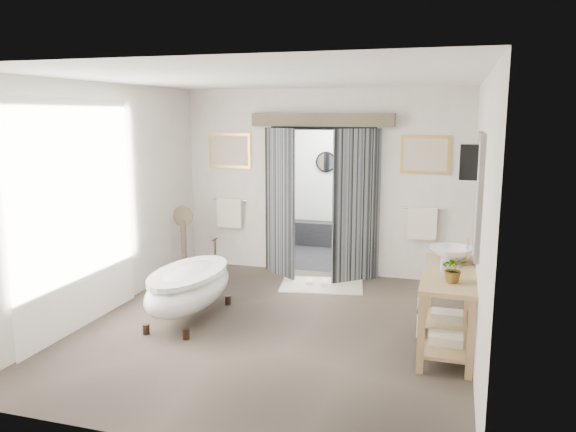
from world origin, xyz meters
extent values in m
plane|color=brown|center=(0.00, 0.00, 0.00)|extent=(5.00, 5.00, 0.00)
cube|color=silver|center=(0.00, -2.50, 1.45)|extent=(4.50, 0.02, 2.90)
cube|color=silver|center=(-2.25, 0.00, 1.45)|extent=(0.02, 5.00, 2.90)
cube|color=silver|center=(2.25, 0.00, 1.45)|extent=(0.02, 5.00, 2.90)
cube|color=silver|center=(-1.52, 2.50, 1.45)|extent=(1.45, 0.02, 2.90)
cube|color=silver|center=(1.52, 2.50, 1.45)|extent=(1.45, 0.02, 2.90)
cube|color=silver|center=(0.00, 2.50, 2.60)|extent=(1.60, 0.02, 0.60)
cube|color=white|center=(0.00, 0.00, 2.90)|extent=(4.50, 5.00, 0.02)
cube|color=white|center=(-2.20, -0.60, 1.35)|extent=(0.02, 2.20, 2.70)
cube|color=gray|center=(2.23, 0.03, 1.70)|extent=(0.05, 0.95, 1.25)
cube|color=silver|center=(2.19, 0.03, 1.70)|extent=(0.01, 0.80, 1.10)
cube|color=black|center=(2.13, 1.55, 1.90)|extent=(0.20, 0.20, 0.45)
sphere|color=#FFCC8C|center=(2.13, 1.55, 1.90)|extent=(0.10, 0.10, 0.10)
cube|color=black|center=(0.00, 3.50, 0.01)|extent=(2.20, 2.00, 0.01)
cube|color=white|center=(0.00, 3.50, 2.50)|extent=(2.20, 2.00, 0.02)
cube|color=white|center=(0.00, 4.50, 1.25)|extent=(2.20, 0.02, 2.50)
cube|color=white|center=(-1.10, 3.50, 1.25)|extent=(0.02, 2.00, 2.50)
cube|color=white|center=(1.10, 3.50, 1.25)|extent=(0.02, 2.00, 2.50)
cube|color=black|center=(0.00, 4.32, 0.23)|extent=(2.00, 0.35, 0.45)
cylinder|color=silver|center=(-0.40, 4.47, 1.60)|extent=(0.40, 0.03, 0.40)
cylinder|color=silver|center=(0.40, 4.47, 1.60)|extent=(0.40, 0.03, 0.40)
cube|color=black|center=(-0.80, 2.50, 1.15)|extent=(0.07, 0.10, 2.30)
cube|color=black|center=(0.80, 2.50, 1.15)|extent=(0.07, 0.10, 2.30)
cube|color=black|center=(0.00, 2.50, 2.30)|extent=(1.67, 0.10, 0.07)
cube|color=black|center=(-0.60, 2.15, 1.15)|extent=(0.63, 0.55, 2.30)
cube|color=black|center=(0.60, 2.15, 1.15)|extent=(0.63, 0.55, 2.30)
cube|color=brown|center=(0.00, 2.40, 2.42)|extent=(2.20, 0.20, 0.20)
cube|color=#BF9344|center=(-1.55, 2.48, 1.92)|extent=(0.72, 0.03, 0.57)
cube|color=beige|center=(-1.55, 2.46, 1.92)|extent=(0.62, 0.01, 0.47)
cube|color=#BF9344|center=(1.55, 2.48, 1.92)|extent=(0.72, 0.03, 0.57)
cube|color=beige|center=(1.55, 2.46, 1.92)|extent=(0.62, 0.01, 0.47)
cylinder|color=silver|center=(-1.55, 2.44, 1.12)|extent=(0.60, 0.02, 0.02)
cube|color=beige|center=(-1.55, 2.42, 0.90)|extent=(0.42, 0.08, 0.48)
cylinder|color=silver|center=(1.55, 2.44, 1.12)|extent=(0.60, 0.02, 0.02)
cube|color=beige|center=(1.55, 2.42, 0.90)|extent=(0.42, 0.08, 0.48)
cylinder|color=#312118|center=(-1.35, -0.61, 0.06)|extent=(0.08, 0.08, 0.12)
cylinder|color=#312118|center=(-0.84, -0.61, 0.06)|extent=(0.08, 0.08, 0.12)
cylinder|color=#312118|center=(-1.35, 0.61, 0.06)|extent=(0.08, 0.08, 0.12)
cylinder|color=#312118|center=(-0.84, 0.61, 0.06)|extent=(0.08, 0.08, 0.12)
ellipsoid|color=white|center=(-1.09, 0.00, 0.40)|extent=(0.77, 1.73, 0.55)
cylinder|color=#312118|center=(-1.09, 0.79, 0.73)|extent=(0.03, 0.03, 0.22)
cube|color=tan|center=(1.75, -0.71, 0.42)|extent=(0.07, 0.07, 0.85)
cube|color=tan|center=(2.21, -0.71, 0.42)|extent=(0.07, 0.07, 0.85)
cube|color=tan|center=(1.75, 0.77, 0.42)|extent=(0.07, 0.07, 0.85)
cube|color=tan|center=(2.21, 0.77, 0.42)|extent=(0.07, 0.07, 0.85)
cube|color=tan|center=(1.98, 0.03, 0.82)|extent=(0.55, 1.60, 0.05)
cube|color=tan|center=(1.98, 0.03, 0.16)|extent=(0.45, 1.50, 0.03)
cylinder|color=silver|center=(1.71, 0.03, 0.60)|extent=(0.02, 1.40, 0.02)
cube|color=beige|center=(1.71, -0.12, 0.40)|extent=(0.06, 0.34, 0.42)
cube|color=beige|center=(1.98, -0.32, 0.23)|extent=(0.35, 0.25, 0.10)
cube|color=beige|center=(1.98, 0.38, 0.23)|extent=(0.35, 0.25, 0.10)
cube|color=brown|center=(-2.02, 1.67, 0.04)|extent=(0.21, 0.21, 0.08)
cylinder|color=brown|center=(-2.02, 1.67, 0.49)|extent=(0.09, 0.09, 0.82)
cylinder|color=silver|center=(-2.02, 1.69, 0.95)|extent=(0.29, 0.02, 0.29)
cylinder|color=brown|center=(-2.02, 1.68, 0.95)|extent=(0.33, 0.01, 0.33)
cube|color=beige|center=(0.17, 1.78, 0.01)|extent=(1.32, 0.99, 0.01)
cube|color=white|center=(-0.03, 1.83, 0.04)|extent=(0.14, 0.26, 0.05)
cube|color=white|center=(0.20, 1.83, 0.04)|extent=(0.14, 0.26, 0.05)
imported|color=white|center=(1.98, 0.44, 0.93)|extent=(0.49, 0.49, 0.17)
imported|color=gray|center=(2.02, -0.36, 0.99)|extent=(0.30, 0.27, 0.28)
imported|color=gray|center=(1.93, 0.02, 0.95)|extent=(0.10, 0.10, 0.19)
imported|color=gray|center=(1.91, 0.71, 0.94)|extent=(0.17, 0.17, 0.17)
camera|label=1|loc=(1.98, -6.02, 2.52)|focal=35.00mm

